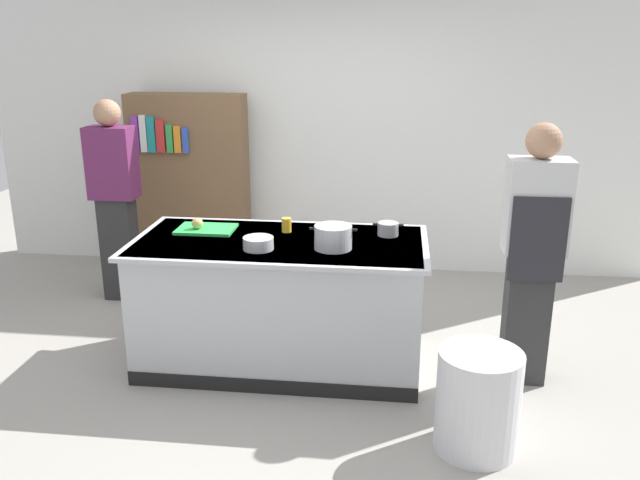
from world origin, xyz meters
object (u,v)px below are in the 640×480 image
Objects in this scene: onion at (197,223)px; juice_cup at (287,225)px; person_guest at (115,196)px; bookshelf at (190,184)px; trash_bin at (478,401)px; stock_pot at (333,237)px; mixing_bowl at (258,243)px; sauce_pan at (388,229)px; person_chef at (533,250)px.

juice_cup is (0.62, 0.06, -0.01)m from onion.
person_guest is 1.01× the size of bookshelf.
bookshelf reaches higher than trash_bin.
stock_pot is 1.57× the size of mixing_bowl.
sauce_pan is 1.37m from trash_bin.
person_guest is at bearing 153.17° from juice_cup.
mixing_bowl is at bearing 86.17° from person_chef.
person_chef is at bearing 83.32° from person_guest.
juice_cup is (-0.71, -0.00, 0.00)m from sauce_pan.
bookshelf reaches higher than mixing_bowl.
person_guest is at bearing 160.67° from sauce_pan.
juice_cup is (-0.36, 0.34, -0.03)m from stock_pot.
bookshelf is (-1.91, 1.59, -0.09)m from sauce_pan.
trash_bin is (1.86, -1.02, -0.66)m from onion.
stock_pot is (0.98, -0.27, 0.02)m from onion.
onion is 0.80× the size of juice_cup.
bookshelf is (-1.56, 1.93, -0.12)m from stock_pot.
mixing_bowl is 1.65m from trash_bin.
person_guest reaches higher than mixing_bowl.
trash_bin is (0.88, -0.75, -0.68)m from stock_pot.
bookshelf is (-2.44, 2.68, 0.56)m from trash_bin.
mixing_bowl is 0.33× the size of trash_bin.
bookshelf reaches higher than onion.
person_guest is (-2.31, 0.81, -0.03)m from sauce_pan.
onion is 0.38× the size of sauce_pan.
juice_cup is 2.00m from bookshelf.
juice_cup reaches higher than trash_bin.
juice_cup is at bearing 5.89° from onion.
sauce_pan is 0.12× the size of person_chef.
onion is 1.33m from sauce_pan.
stock_pot reaches higher than juice_cup.
person_chef is 1.01× the size of bookshelf.
onion is at bearing 59.91° from person_guest.
person_guest is at bearing -117.25° from bookshelf.
bookshelf is at bearing 132.38° from trash_bin.
stock_pot is 0.18× the size of person_chef.
juice_cup is 0.17× the size of trash_bin.
juice_cup is at bearing -179.91° from sauce_pan.
mixing_bowl is at bearing -61.44° from bookshelf.
mixing_bowl is at bearing 62.42° from person_guest.
sauce_pan is at bearing 26.14° from mixing_bowl.
juice_cup is 1.77m from trash_bin.
stock_pot is at bearing -15.41° from onion.
bookshelf is (0.40, 0.78, -0.06)m from person_guest.
trash_bin is 0.34× the size of person_chef.
sauce_pan is 0.12× the size of bookshelf.
onion is 1.76m from bookshelf.
onion is 0.05× the size of person_chef.
person_chef is at bearing 64.88° from trash_bin.
person_chef is 3.41m from person_guest.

